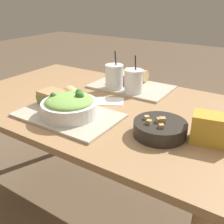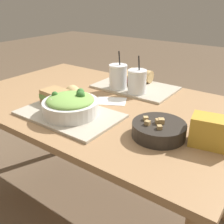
# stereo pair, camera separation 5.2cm
# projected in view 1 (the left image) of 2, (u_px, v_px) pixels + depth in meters

# --- Properties ---
(ground_plane) EXTENTS (12.00, 12.00, 0.00)m
(ground_plane) POSITION_uv_depth(u_px,v_px,m) (100.00, 210.00, 1.63)
(ground_plane) COLOR brown
(dining_table) EXTENTS (1.42, 0.88, 0.73)m
(dining_table) POSITION_uv_depth(u_px,v_px,m) (97.00, 118.00, 1.37)
(dining_table) COLOR #A37A51
(dining_table) RESTS_ON ground_plane
(tray_near) EXTENTS (0.45, 0.29, 0.01)m
(tray_near) POSITION_uv_depth(u_px,v_px,m) (69.00, 115.00, 1.16)
(tray_near) COLOR #BCB29E
(tray_near) RESTS_ON dining_table
(tray_far) EXTENTS (0.45, 0.29, 0.01)m
(tray_far) POSITION_uv_depth(u_px,v_px,m) (131.00, 87.00, 1.51)
(tray_far) COLOR #BCB29E
(tray_far) RESTS_ON dining_table
(salad_bowl) EXTENTS (0.24, 0.24, 0.11)m
(salad_bowl) POSITION_uv_depth(u_px,v_px,m) (70.00, 106.00, 1.13)
(salad_bowl) COLOR white
(salad_bowl) RESTS_ON tray_near
(soup_bowl) EXTENTS (0.20, 0.20, 0.07)m
(soup_bowl) POSITION_uv_depth(u_px,v_px,m) (160.00, 128.00, 1.00)
(soup_bowl) COLOR #2D2823
(soup_bowl) RESTS_ON dining_table
(sandwich_near) EXTENTS (0.13, 0.11, 0.06)m
(sandwich_near) POSITION_uv_depth(u_px,v_px,m) (52.00, 97.00, 1.26)
(sandwich_near) COLOR tan
(sandwich_near) RESTS_ON tray_near
(baguette_near) EXTENTS (0.17, 0.13, 0.07)m
(baguette_near) POSITION_uv_depth(u_px,v_px,m) (76.00, 98.00, 1.24)
(baguette_near) COLOR tan
(baguette_near) RESTS_ON tray_near
(sandwich_far) EXTENTS (0.13, 0.12, 0.06)m
(sandwich_far) POSITION_uv_depth(u_px,v_px,m) (124.00, 78.00, 1.55)
(sandwich_far) COLOR tan
(sandwich_far) RESTS_ON tray_far
(baguette_far) EXTENTS (0.14, 0.08, 0.07)m
(baguette_far) POSITION_uv_depth(u_px,v_px,m) (136.00, 75.00, 1.58)
(baguette_far) COLOR tan
(baguette_far) RESTS_ON tray_far
(drink_cup_dark) EXTENTS (0.10, 0.10, 0.21)m
(drink_cup_dark) POSITION_uv_depth(u_px,v_px,m) (114.00, 77.00, 1.45)
(drink_cup_dark) COLOR silver
(drink_cup_dark) RESTS_ON tray_far
(drink_cup_red) EXTENTS (0.10, 0.10, 0.20)m
(drink_cup_red) POSITION_uv_depth(u_px,v_px,m) (134.00, 82.00, 1.39)
(drink_cup_red) COLOR silver
(drink_cup_red) RESTS_ON tray_far
(chip_bag) EXTENTS (0.16, 0.11, 0.11)m
(chip_bag) POSITION_uv_depth(u_px,v_px,m) (213.00, 129.00, 0.94)
(chip_bag) COLOR gold
(chip_bag) RESTS_ON dining_table
(napkin_folded) EXTENTS (0.18, 0.16, 0.00)m
(napkin_folded) POSITION_uv_depth(u_px,v_px,m) (108.00, 101.00, 1.32)
(napkin_folded) COLOR white
(napkin_folded) RESTS_ON dining_table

